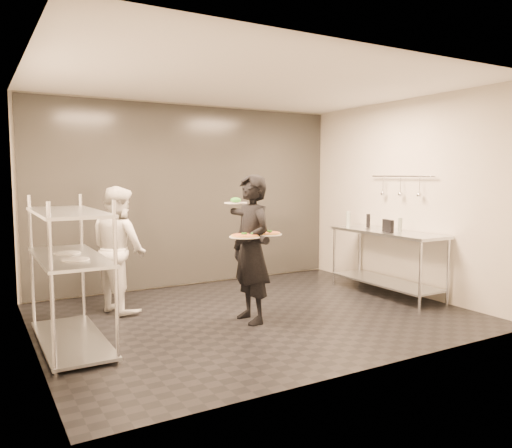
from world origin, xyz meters
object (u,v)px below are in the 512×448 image
bottle_clear (400,225)px  pass_rack (70,270)px  waiter (251,249)px  chef (119,249)px  pos_monitor (388,226)px  pizza_plate_near (245,236)px  salad_plate (236,201)px  prep_counter (387,251)px  bottle_dark (368,221)px  pizza_plate_far (269,234)px  bottle_green (348,219)px

bottle_clear → pass_rack: bearing=177.9°
waiter → chef: 1.73m
chef → bottle_clear: chef is taller
pass_rack → waiter: 1.99m
waiter → pos_monitor: size_ratio=6.94×
pizza_plate_near → salad_plate: size_ratio=1.28×
prep_counter → bottle_dark: bearing=79.0°
chef → salad_plate: size_ratio=5.68×
pass_rack → chef: bearing=53.5°
waiter → bottle_clear: size_ratio=8.75×
chef → salad_plate: (1.19, -0.91, 0.61)m
prep_counter → salad_plate: 2.51m
pos_monitor → salad_plate: bearing=-169.7°
bottle_clear → pos_monitor: bearing=172.1°
bottle_dark → bottle_clear: bearing=-91.4°
pizza_plate_near → pizza_plate_far: (0.28, -0.05, 0.02)m
waiter → chef: size_ratio=1.09×
pizza_plate_far → bottle_dark: bottle_dark is taller
prep_counter → chef: chef is taller
bottle_dark → bottle_green: bearing=159.1°
waiter → pizza_plate_far: (0.12, -0.21, 0.19)m
waiter → bottle_green: size_ratio=6.86×
waiter → pizza_plate_near: bearing=-48.3°
bottle_dark → pizza_plate_near: bearing=-161.7°
chef → bottle_green: chef is taller
chef → bottle_clear: size_ratio=8.04×
bottle_clear → waiter: bearing=-178.9°
prep_counter → bottle_clear: bearing=-63.3°
pass_rack → pizza_plate_near: (1.81, -0.36, 0.27)m
pizza_plate_near → salad_plate: 0.62m
pass_rack → bottle_dark: size_ratio=7.77×
pos_monitor → bottle_green: 0.76m
prep_counter → salad_plate: bearing=177.1°
waiter → bottle_dark: size_ratio=8.37×
chef → pizza_plate_near: (1.05, -1.39, 0.25)m
salad_plate → bottle_green: 2.27m
pizza_plate_far → pos_monitor: size_ratio=1.15×
pass_rack → bottle_clear: bearing=-2.1°
waiter → pizza_plate_near: (-0.17, -0.16, 0.18)m
salad_plate → bottle_clear: (2.46, -0.28, -0.38)m
salad_plate → bottle_dark: bearing=8.7°
pizza_plate_far → chef: bearing=132.8°
waiter → chef: (-1.22, 1.23, -0.07)m
pass_rack → bottle_clear: pass_rack is taller
pos_monitor → bottle_clear: bottle_clear is taller
waiter → bottle_dark: bearing=105.1°
salad_plate → chef: bearing=142.6°
pizza_plate_far → salad_plate: salad_plate is taller
prep_counter → bottle_green: (-0.20, 0.62, 0.42)m
pos_monitor → bottle_dark: bearing=87.8°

